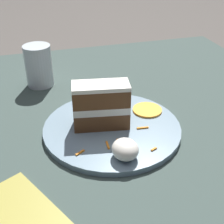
{
  "coord_description": "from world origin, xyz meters",
  "views": [
    {
      "loc": [
        -0.55,
        0.11,
        0.43
      ],
      "look_at": [
        -0.01,
        -0.04,
        0.09
      ],
      "focal_mm": 50.0,
      "sensor_mm": 36.0,
      "label": 1
    }
  ],
  "objects_px": {
    "drinking_glass": "(39,68)",
    "cream_dollop": "(125,149)",
    "cake_slice": "(101,105)",
    "orange_garnish": "(147,110)",
    "plate": "(112,128)"
  },
  "relations": [
    {
      "from": "plate",
      "to": "cake_slice",
      "type": "distance_m",
      "value": 0.06
    },
    {
      "from": "cake_slice",
      "to": "orange_garnish",
      "type": "bearing_deg",
      "value": 113.43
    },
    {
      "from": "cream_dollop",
      "to": "drinking_glass",
      "type": "relative_size",
      "value": 0.49
    },
    {
      "from": "cream_dollop",
      "to": "plate",
      "type": "bearing_deg",
      "value": -2.92
    },
    {
      "from": "cream_dollop",
      "to": "orange_garnish",
      "type": "distance_m",
      "value": 0.18
    },
    {
      "from": "cream_dollop",
      "to": "cake_slice",
      "type": "bearing_deg",
      "value": 7.71
    },
    {
      "from": "plate",
      "to": "cream_dollop",
      "type": "xyz_separation_m",
      "value": [
        -0.11,
        0.01,
        0.02
      ]
    },
    {
      "from": "orange_garnish",
      "to": "cake_slice",
      "type": "bearing_deg",
      "value": 103.92
    },
    {
      "from": "drinking_glass",
      "to": "cake_slice",
      "type": "bearing_deg",
      "value": -157.74
    },
    {
      "from": "plate",
      "to": "cream_dollop",
      "type": "height_order",
      "value": "cream_dollop"
    },
    {
      "from": "cake_slice",
      "to": "drinking_glass",
      "type": "distance_m",
      "value": 0.29
    },
    {
      "from": "cream_dollop",
      "to": "orange_garnish",
      "type": "xyz_separation_m",
      "value": [
        0.15,
        -0.1,
        -0.02
      ]
    },
    {
      "from": "plate",
      "to": "cream_dollop",
      "type": "relative_size",
      "value": 5.34
    },
    {
      "from": "cake_slice",
      "to": "cream_dollop",
      "type": "bearing_deg",
      "value": 17.22
    },
    {
      "from": "drinking_glass",
      "to": "cream_dollop",
      "type": "bearing_deg",
      "value": -161.98
    }
  ]
}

